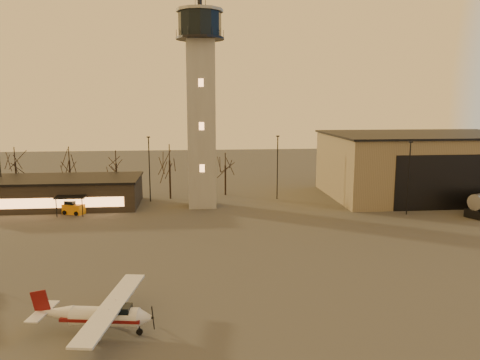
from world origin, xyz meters
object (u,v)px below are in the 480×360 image
object	(u,v)px
terminal	(53,192)
cessna_front	(107,319)
service_cart	(74,209)
control_tower	(201,95)
hangar	(422,165)

from	to	relation	value
terminal	cessna_front	bearing A→B (deg)	-69.69
cessna_front	service_cart	size ratio (longest dim) A/B	3.37
cessna_front	service_cart	bearing A→B (deg)	116.26
terminal	service_cart	world-z (taller)	terminal
terminal	cessna_front	distance (m)	42.78
control_tower	terminal	bearing A→B (deg)	174.85
terminal	cessna_front	size ratio (longest dim) A/B	2.28
terminal	service_cart	distance (m)	6.58
hangar	service_cart	distance (m)	54.55
control_tower	service_cart	size ratio (longest dim) A/B	9.85
control_tower	hangar	xyz separation A→B (m)	(36.00, 3.98, -11.17)
cessna_front	terminal	bearing A→B (deg)	119.54
hangar	terminal	xyz separation A→B (m)	(-57.99, -2.00, -3.00)
hangar	service_cart	bearing A→B (deg)	-172.65
cessna_front	service_cart	distance (m)	36.77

